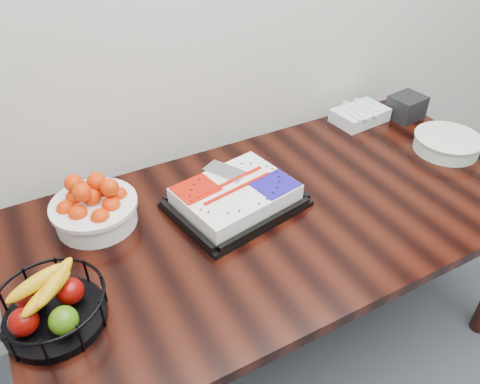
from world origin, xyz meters
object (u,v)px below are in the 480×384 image
fruit_basket (51,306)px  napkin_box (406,107)px  table (286,226)px  cake_tray (236,197)px  tangerine_bowl (94,205)px  plate_stack (447,144)px

fruit_basket → napkin_box: size_ratio=1.96×
table → cake_tray: bearing=150.7°
cake_tray → fruit_basket: bearing=-163.0°
cake_tray → napkin_box: (0.95, 0.19, 0.01)m
tangerine_bowl → plate_stack: (1.32, -0.23, -0.04)m
fruit_basket → plate_stack: bearing=3.8°
fruit_basket → plate_stack: size_ratio=1.06×
table → cake_tray: (-0.15, 0.09, 0.13)m
fruit_basket → plate_stack: fruit_basket is taller
tangerine_bowl → fruit_basket: 0.38m
tangerine_bowl → plate_stack: tangerine_bowl is taller
table → fruit_basket: (-0.78, -0.11, 0.15)m
fruit_basket → napkin_box: (1.58, 0.38, -0.01)m
fruit_basket → plate_stack: (1.52, 0.10, -0.03)m
table → tangerine_bowl: 0.64m
table → plate_stack: (0.74, -0.00, 0.12)m
cake_tray → fruit_basket: (-0.62, -0.19, 0.02)m
cake_tray → napkin_box: 0.97m
table → napkin_box: 0.86m
napkin_box → cake_tray: bearing=-168.6°
plate_stack → napkin_box: 0.29m
table → fruit_basket: size_ratio=6.58×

